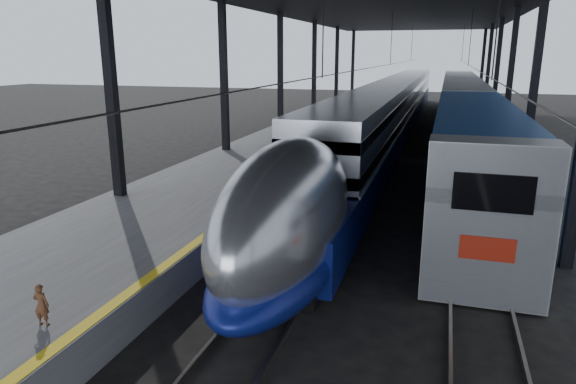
% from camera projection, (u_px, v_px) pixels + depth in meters
% --- Properties ---
extents(ground, '(160.00, 160.00, 0.00)m').
position_uv_depth(ground, '(201.00, 296.00, 13.52)').
color(ground, black).
rests_on(ground, ground).
extents(platform, '(6.00, 80.00, 1.00)m').
position_uv_depth(platform, '(291.00, 146.00, 32.84)').
color(platform, '#4C4C4F').
rests_on(platform, ground).
extents(yellow_strip, '(0.30, 80.00, 0.01)m').
position_uv_depth(yellow_strip, '(334.00, 140.00, 31.92)').
color(yellow_strip, gold).
rests_on(yellow_strip, platform).
extents(rails, '(6.52, 80.00, 0.16)m').
position_uv_depth(rails, '(419.00, 159.00, 30.70)').
color(rails, slate).
rests_on(rails, ground).
extents(canopy, '(18.00, 75.00, 9.47)m').
position_uv_depth(canopy, '(382.00, 0.00, 29.08)').
color(canopy, black).
rests_on(canopy, ground).
extents(tgv_train, '(2.93, 65.20, 4.20)m').
position_uv_depth(tgv_train, '(393.00, 111.00, 38.94)').
color(tgv_train, '#ACAEB4').
rests_on(tgv_train, ground).
extents(second_train, '(3.04, 56.05, 4.19)m').
position_uv_depth(second_train, '(462.00, 111.00, 37.42)').
color(second_train, '#164592').
rests_on(second_train, ground).
extents(child, '(0.34, 0.25, 0.88)m').
position_uv_depth(child, '(41.00, 305.00, 10.02)').
color(child, '#4E2D1A').
rests_on(child, platform).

